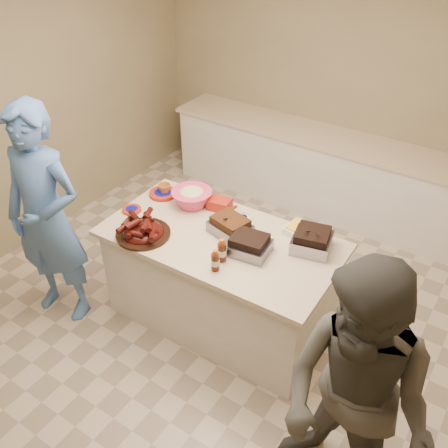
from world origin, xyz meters
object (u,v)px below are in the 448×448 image
Objects in this scene: coleslaw_bowl at (192,205)px; guest_blue at (68,306)px; plastic_cup at (165,194)px; bbq_bottle_a at (215,270)px; island at (221,318)px; roasting_pan at (311,249)px; mustard_bottle at (215,231)px; bbq_bottle_b at (222,260)px; rib_platter at (143,235)px.

coleslaw_bowl is 1.48m from guest_blue.
plastic_cup is at bearing 178.51° from coleslaw_bowl.
coleslaw_bowl reaches higher than bbq_bottle_a.
island is 1.20m from plastic_cup.
roasting_pan is 1.60× the size of bbq_bottle_a.
plastic_cup is (-0.95, 0.60, 0.00)m from bbq_bottle_a.
island is 14.59× the size of mustard_bottle.
island is at bearing 126.27° from bbq_bottle_b.
guest_blue is (-1.23, -0.65, 0.00)m from island.
mustard_bottle is 0.72m from plastic_cup.
bbq_bottle_b reaches higher than roasting_pan.
rib_platter reaches higher than mustard_bottle.
bbq_bottle_a is (-0.47, -0.60, 0.00)m from roasting_pan.
mustard_bottle is at bearing 124.84° from bbq_bottle_a.
rib_platter reaches higher than plastic_cup.
mustard_bottle is at bearing 150.50° from island.
coleslaw_bowl reaches higher than mustard_bottle.
rib_platter is 1.53× the size of roasting_pan.
bbq_bottle_a is 1.12m from plastic_cup.
rib_platter is 3.38× the size of mustard_bottle.
island is 1.03m from coleslaw_bowl.
mustard_bottle is (0.38, -0.20, 0.00)m from coleslaw_bowl.
roasting_pan is at bearing 25.93° from rib_platter.
plastic_cup is 1.35m from guest_blue.
mustard_bottle is (-0.08, 0.04, 0.88)m from island.
coleslaw_bowl is at bearing 167.72° from roasting_pan.
roasting_pan is 1.42m from plastic_cup.
roasting_pan is 2.59× the size of plastic_cup.
coleslaw_bowl is at bearing 151.63° from mustard_bottle.
mustard_bottle is at bearing -28.37° from coleslaw_bowl.
mustard_bottle is 1.17× the size of plastic_cup.
roasting_pan is at bearing 0.75° from coleslaw_bowl.
plastic_cup reaches higher than guest_blue.
rib_platter is 0.69m from bbq_bottle_b.
roasting_pan is (0.65, 0.26, 0.88)m from island.
roasting_pan is at bearing 45.25° from bbq_bottle_b.
island is 0.89m from mustard_bottle.
bbq_bottle_b is at bearing -147.77° from roasting_pan.
coleslaw_bowl is 0.43m from mustard_bottle.
island is at bearing -18.44° from plastic_cup.
roasting_pan is at bearing 16.65° from mustard_bottle.
coleslaw_bowl is (-1.11, -0.01, 0.00)m from roasting_pan.
bbq_bottle_a is 1.38× the size of mustard_bottle.
coleslaw_bowl is 3.18× the size of plastic_cup.
bbq_bottle_a is (0.19, -0.34, 0.88)m from island.
bbq_bottle_b is at bearing -47.48° from mustard_bottle.
rib_platter is at bearing 177.48° from bbq_bottle_a.
plastic_cup is at bearing 162.81° from mustard_bottle.
coleslaw_bowl is at bearing 142.85° from bbq_bottle_b.
mustard_bottle is (-0.27, 0.38, 0.00)m from bbq_bottle_a.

